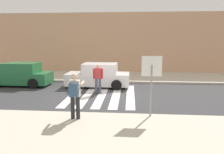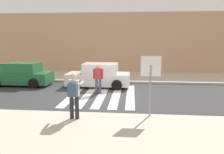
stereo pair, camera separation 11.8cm
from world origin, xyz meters
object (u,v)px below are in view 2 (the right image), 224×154
at_px(stop_sign, 151,73).
at_px(photographer_with_backpack, 74,92).
at_px(parked_car_green, 21,75).
at_px(parked_car_white, 99,76).
at_px(pedestrian_crossing, 98,77).

distance_m(stop_sign, photographer_with_backpack, 2.97).
bearing_deg(stop_sign, photographer_with_backpack, -168.34).
bearing_deg(parked_car_green, stop_sign, -34.88).
bearing_deg(stop_sign, parked_car_green, 145.12).
bearing_deg(stop_sign, parked_car_white, 116.66).
bearing_deg(pedestrian_crossing, parked_car_white, 97.39).
bearing_deg(photographer_with_backpack, stop_sign, 11.66).
bearing_deg(pedestrian_crossing, parked_car_green, 161.97).
distance_m(stop_sign, parked_car_white, 6.48).
distance_m(pedestrian_crossing, parked_car_white, 1.84).
distance_m(photographer_with_backpack, parked_car_white, 6.31).
relative_size(stop_sign, parked_car_green, 0.57).
xyz_separation_m(photographer_with_backpack, pedestrian_crossing, (0.20, 4.48, -0.19)).
height_order(photographer_with_backpack, pedestrian_crossing, photographer_with_backpack).
height_order(stop_sign, pedestrian_crossing, stop_sign).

